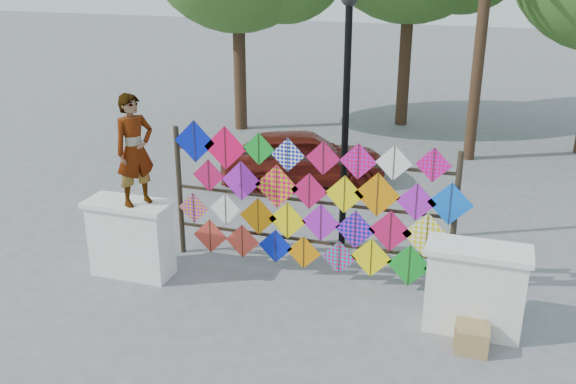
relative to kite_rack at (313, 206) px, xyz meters
The scene contains 9 objects.
ground 1.42m from the kite_rack, 98.34° to the right, with size 80.00×80.00×0.00m, color gray.
parapet_left 3.01m from the kite_rack, 161.71° to the right, with size 1.40×0.65×1.28m.
parapet_right 2.81m from the kite_rack, 19.68° to the right, with size 1.40×0.65×1.28m.
kite_rack is the anchor object (origin of this frame).
vendor_woman 2.92m from the kite_rack, 160.34° to the right, with size 0.64×0.42×1.76m, color #99999E.
sedan 4.43m from the kite_rack, 108.95° to the left, with size 1.50×3.73×1.27m, color maroon.
lamppost 1.96m from the kite_rack, 81.36° to the left, with size 0.28×0.28×4.46m.
cardboard_box_near 3.09m from the kite_rack, 27.07° to the right, with size 0.39×0.35×0.35m, color #A78D51.
cardboard_box_far 3.18m from the kite_rack, 28.77° to the right, with size 0.42×0.39×0.36m, color #A78D51.
Camera 1 is at (2.67, -8.42, 5.02)m, focal length 40.00 mm.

